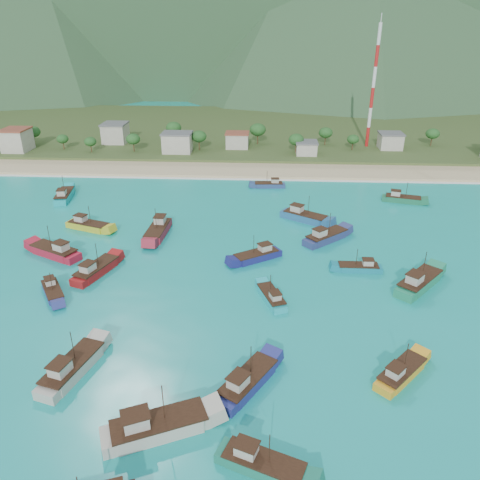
# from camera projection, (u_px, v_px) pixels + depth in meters

# --- Properties ---
(ground) EXTENTS (600.00, 600.00, 0.00)m
(ground) POSITION_uv_depth(u_px,v_px,m) (252.00, 297.00, 85.32)
(ground) COLOR #0D8A95
(ground) RESTS_ON ground
(beach) EXTENTS (400.00, 18.00, 1.20)m
(beach) POSITION_uv_depth(u_px,v_px,m) (259.00, 171.00, 156.59)
(beach) COLOR beige
(beach) RESTS_ON ground
(land) EXTENTS (400.00, 110.00, 2.40)m
(land) POSITION_uv_depth(u_px,v_px,m) (261.00, 131.00, 211.63)
(land) COLOR #385123
(land) RESTS_ON ground
(surf_line) EXTENTS (400.00, 2.50, 0.08)m
(surf_line) POSITION_uv_depth(u_px,v_px,m) (259.00, 179.00, 148.02)
(surf_line) COLOR white
(surf_line) RESTS_ON ground
(village) EXTENTS (203.88, 27.62, 7.63)m
(village) POSITION_uv_depth(u_px,v_px,m) (254.00, 142.00, 173.01)
(village) COLOR beige
(village) RESTS_ON ground
(vegetation) EXTENTS (274.68, 25.46, 8.59)m
(vegetation) POSITION_uv_depth(u_px,v_px,m) (273.00, 138.00, 176.63)
(vegetation) COLOR #235623
(vegetation) RESTS_ON ground
(radio_tower) EXTENTS (1.20, 1.20, 43.27)m
(radio_tower) POSITION_uv_depth(u_px,v_px,m) (373.00, 88.00, 170.81)
(radio_tower) COLOR red
(radio_tower) RESTS_ON ground
(boat_0) EXTENTS (10.82, 6.60, 6.15)m
(boat_0) POSITION_uv_depth(u_px,v_px,m) (262.00, 465.00, 52.45)
(boat_0) COLOR #18725B
(boat_0) RESTS_ON ground
(boat_1) EXTENTS (8.86, 2.64, 5.23)m
(boat_1) POSITION_uv_depth(u_px,v_px,m) (359.00, 268.00, 94.16)
(boat_1) COLOR #107A90
(boat_1) RESTS_ON ground
(boat_3) EXTENTS (7.13, 11.89, 6.75)m
(boat_3) POSITION_uv_depth(u_px,v_px,m) (96.00, 270.00, 92.76)
(boat_3) COLOR maroon
(boat_3) RESTS_ON ground
(boat_4) EXTENTS (11.21, 10.48, 7.01)m
(boat_4) POSITION_uv_depth(u_px,v_px,m) (326.00, 237.00, 106.70)
(boat_4) COLOR navy
(boat_4) RESTS_ON ground
(boat_6) EXTENTS (11.26, 12.06, 7.54)m
(boat_6) POSITION_uv_depth(u_px,v_px,m) (419.00, 283.00, 88.15)
(boat_6) COLOR #1A835C
(boat_6) RESTS_ON ground
(boat_7) EXTENTS (5.66, 9.32, 5.30)m
(boat_7) POSITION_uv_depth(u_px,v_px,m) (272.00, 298.00, 84.16)
(boat_7) COLOR #1AADB9
(boat_7) RESTS_ON ground
(boat_8) EXTENTS (9.43, 3.26, 5.49)m
(boat_8) POSITION_uv_depth(u_px,v_px,m) (269.00, 185.00, 140.85)
(boat_8) COLOR navy
(boat_8) RESTS_ON ground
(boat_9) EXTENTS (12.60, 8.73, 7.25)m
(boat_9) POSITION_uv_depth(u_px,v_px,m) (55.00, 252.00, 99.88)
(boat_9) COLOR #AC182E
(boat_9) RESTS_ON ground
(boat_11) EXTENTS (13.45, 8.68, 7.68)m
(boat_11) POSITION_uv_depth(u_px,v_px,m) (157.00, 427.00, 56.93)
(boat_11) COLOR #BBB7A8
(boat_11) RESTS_ON ground
(boat_12) EXTENTS (8.95, 9.28, 5.88)m
(boat_12) POSITION_uv_depth(u_px,v_px,m) (401.00, 374.00, 66.02)
(boat_12) COLOR gold
(boat_12) RESTS_ON ground
(boat_13) EXTENTS (4.37, 12.81, 7.47)m
(boat_13) POSITION_uv_depth(u_px,v_px,m) (158.00, 231.00, 109.63)
(boat_13) COLOR #A42538
(boat_13) RESTS_ON ground
(boat_14) EXTENTS (5.37, 12.08, 6.89)m
(boat_14) POSITION_uv_depth(u_px,v_px,m) (64.00, 196.00, 131.66)
(boat_14) COLOR #13A8AF
(boat_14) RESTS_ON ground
(boat_18) EXTENTS (7.17, 8.98, 5.32)m
(boat_18) POSITION_uv_depth(u_px,v_px,m) (53.00, 292.00, 86.00)
(boat_18) COLOR navy
(boat_18) RESTS_ON ground
(boat_19) EXTENTS (11.51, 6.79, 6.54)m
(boat_19) POSITION_uv_depth(u_px,v_px,m) (88.00, 226.00, 112.73)
(boat_19) COLOR gold
(boat_19) RESTS_ON ground
(boat_20) EXTENTS (10.91, 5.61, 6.19)m
(boat_20) POSITION_uv_depth(u_px,v_px,m) (402.00, 199.00, 129.51)
(boat_20) COLOR #186A46
(boat_20) RESTS_ON ground
(boat_22) EXTENTS (8.91, 11.52, 6.77)m
(boat_22) POSITION_uv_depth(u_px,v_px,m) (247.00, 382.00, 64.22)
(boat_22) COLOR navy
(boat_22) RESTS_ON ground
(boat_24) EXTENTS (12.23, 9.63, 7.22)m
(boat_24) POSITION_uv_depth(u_px,v_px,m) (304.00, 217.00, 117.43)
(boat_24) COLOR #225B8F
(boat_24) RESTS_ON ground
(boat_27) EXTENTS (10.61, 8.37, 6.26)m
(boat_27) POSITION_uv_depth(u_px,v_px,m) (257.00, 256.00, 98.47)
(boat_27) COLOR navy
(boat_27) RESTS_ON ground
(boat_28) EXTENTS (6.68, 12.46, 7.06)m
(boat_28) POSITION_uv_depth(u_px,v_px,m) (72.00, 369.00, 66.64)
(boat_28) COLOR #B1AEA2
(boat_28) RESTS_ON ground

